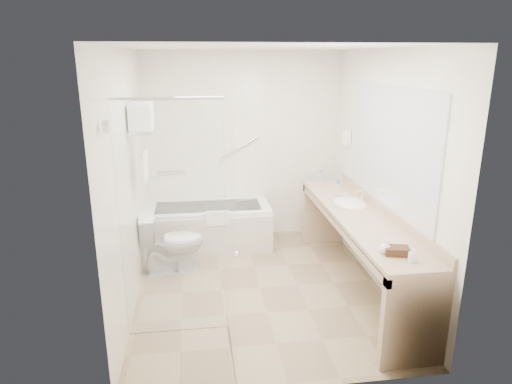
{
  "coord_description": "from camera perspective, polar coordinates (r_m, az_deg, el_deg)",
  "views": [
    {
      "loc": [
        -0.65,
        -4.42,
        2.42
      ],
      "look_at": [
        0.0,
        0.3,
        1.0
      ],
      "focal_mm": 32.0,
      "sensor_mm": 36.0,
      "label": 1
    }
  ],
  "objects": [
    {
      "name": "shower_enclosure",
      "position": [
        3.75,
        -7.06,
        -4.71
      ],
      "size": [
        0.96,
        0.91,
        2.11
      ],
      "color": "silver",
      "rests_on": "floor"
    },
    {
      "name": "bathtub",
      "position": [
        6.05,
        -5.92,
        -4.25
      ],
      "size": [
        1.6,
        0.73,
        0.59
      ],
      "color": "white",
      "rests_on": "floor"
    },
    {
      "name": "water_bottle_mid",
      "position": [
        5.32,
        10.15,
        0.31
      ],
      "size": [
        0.07,
        0.07,
        0.22
      ],
      "rotation": [
        0.0,
        0.0,
        -0.43
      ],
      "color": "silver",
      "rests_on": "vanity_counter"
    },
    {
      "name": "towel_shelf",
      "position": [
        4.84,
        -14.07,
        8.2
      ],
      "size": [
        0.24,
        0.55,
        0.81
      ],
      "color": "silver",
      "rests_on": "wall_left"
    },
    {
      "name": "water_bottle_left",
      "position": [
        5.33,
        10.18,
        0.22
      ],
      "size": [
        0.06,
        0.06,
        0.2
      ],
      "rotation": [
        0.0,
        0.0,
        0.21
      ],
      "color": "silver",
      "rests_on": "vanity_counter"
    },
    {
      "name": "drinking_glass_near",
      "position": [
        5.0,
        10.02,
        -1.39
      ],
      "size": [
        0.08,
        0.08,
        0.1
      ],
      "primitive_type": "cylinder",
      "rotation": [
        0.0,
        0.0,
        0.13
      ],
      "color": "silver",
      "rests_on": "vanity_counter"
    },
    {
      "name": "soap_bottle_a",
      "position": [
        3.86,
        18.96,
        -7.89
      ],
      "size": [
        0.06,
        0.12,
        0.05
      ],
      "primitive_type": "imported",
      "rotation": [
        0.0,
        0.0,
        -0.09
      ],
      "color": "white",
      "rests_on": "vanity_counter"
    },
    {
      "name": "ceiling",
      "position": [
        4.47,
        0.55,
        17.63
      ],
      "size": [
        2.6,
        3.2,
        0.1
      ],
      "primitive_type": "cube",
      "color": "white",
      "rests_on": "wall_back"
    },
    {
      "name": "floor",
      "position": [
        5.08,
        0.47,
        -11.85
      ],
      "size": [
        3.2,
        3.2,
        0.0
      ],
      "primitive_type": "plane",
      "color": "#99815E",
      "rests_on": "ground"
    },
    {
      "name": "grab_bar_short",
      "position": [
        6.16,
        -10.4,
        2.52
      ],
      "size": [
        0.4,
        0.03,
        0.03
      ],
      "primitive_type": "cylinder",
      "rotation": [
        0.0,
        1.57,
        0.0
      ],
      "color": "silver",
      "rests_on": "wall_back"
    },
    {
      "name": "wall_back",
      "position": [
        6.17,
        -1.65,
        5.65
      ],
      "size": [
        2.6,
        0.1,
        2.5
      ],
      "primitive_type": "cube",
      "color": "white",
      "rests_on": "ground"
    },
    {
      "name": "soap_bottle_b",
      "position": [
        3.95,
        15.82,
        -6.74
      ],
      "size": [
        0.13,
        0.15,
        0.1
      ],
      "primitive_type": "imported",
      "rotation": [
        0.0,
        0.0,
        -0.33
      ],
      "color": "white",
      "rests_on": "vanity_counter"
    },
    {
      "name": "drinking_glass_far",
      "position": [
        5.19,
        11.06,
        -0.75
      ],
      "size": [
        0.09,
        0.09,
        0.1
      ],
      "primitive_type": "cylinder",
      "rotation": [
        0.0,
        0.0,
        -0.19
      ],
      "color": "silver",
      "rests_on": "vanity_counter"
    },
    {
      "name": "mirror",
      "position": [
        4.77,
        16.39,
        5.42
      ],
      "size": [
        0.02,
        2.0,
        1.2
      ],
      "primitive_type": "cube",
      "color": "silver",
      "rests_on": "wall_right"
    },
    {
      "name": "hairdryer_unit",
      "position": [
        5.87,
        11.25,
        6.77
      ],
      "size": [
        0.08,
        0.1,
        0.18
      ],
      "primitive_type": "cube",
      "color": "white",
      "rests_on": "wall_right"
    },
    {
      "name": "wall_front",
      "position": [
        3.12,
        4.76,
        -5.46
      ],
      "size": [
        2.6,
        0.1,
        2.5
      ],
      "primitive_type": "cube",
      "color": "white",
      "rests_on": "ground"
    },
    {
      "name": "grab_bar_long",
      "position": [
        6.12,
        -2.07,
        5.56
      ],
      "size": [
        0.53,
        0.03,
        0.33
      ],
      "primitive_type": "cylinder",
      "rotation": [
        0.0,
        1.05,
        0.0
      ],
      "color": "silver",
      "rests_on": "wall_back"
    },
    {
      "name": "wall_left",
      "position": [
        4.62,
        -15.67,
        1.3
      ],
      "size": [
        0.1,
        3.2,
        2.5
      ],
      "primitive_type": "cube",
      "color": "white",
      "rests_on": "ground"
    },
    {
      "name": "wall_right",
      "position": [
        4.97,
        15.52,
        2.37
      ],
      "size": [
        0.1,
        3.2,
        2.5
      ],
      "primitive_type": "cube",
      "color": "white",
      "rests_on": "ground"
    },
    {
      "name": "vanity_counter",
      "position": [
        4.92,
        12.69,
        -5.04
      ],
      "size": [
        0.55,
        2.7,
        0.95
      ],
      "color": "tan",
      "rests_on": "floor"
    },
    {
      "name": "toilet",
      "position": [
        5.38,
        -10.49,
        -6.23
      ],
      "size": [
        0.77,
        0.49,
        0.72
      ],
      "primitive_type": "imported",
      "rotation": [
        0.0,
        0.0,
        1.69
      ],
      "color": "white",
      "rests_on": "floor"
    },
    {
      "name": "faucet",
      "position": [
        5.24,
        13.2,
        -0.38
      ],
      "size": [
        0.03,
        0.03,
        0.14
      ],
      "primitive_type": "cylinder",
      "color": "silver",
      "rests_on": "vanity_counter"
    },
    {
      "name": "sink",
      "position": [
        5.22,
        11.63,
        -1.6
      ],
      "size": [
        0.4,
        0.52,
        0.14
      ],
      "primitive_type": "ellipsoid",
      "color": "white",
      "rests_on": "vanity_counter"
    },
    {
      "name": "water_bottle_right",
      "position": [
        5.83,
        8.02,
        1.7
      ],
      "size": [
        0.06,
        0.06,
        0.19
      ],
      "rotation": [
        0.0,
        0.0,
        -0.05
      ],
      "color": "silver",
      "rests_on": "vanity_counter"
    },
    {
      "name": "amenity_basket",
      "position": [
        3.96,
        17.18,
        -7.02
      ],
      "size": [
        0.22,
        0.18,
        0.07
      ],
      "primitive_type": "cube",
      "rotation": [
        0.0,
        0.0,
        -0.25
      ],
      "color": "#402616",
      "rests_on": "vanity_counter"
    }
  ]
}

